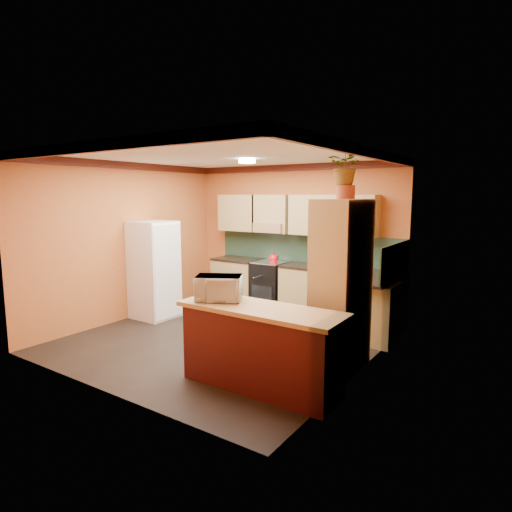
% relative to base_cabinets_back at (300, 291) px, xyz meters
% --- Properties ---
extents(room_shell, '(4.24, 4.24, 2.72)m').
position_rel_base_cabinets_back_xyz_m(room_shell, '(-0.29, -1.52, 1.65)').
color(room_shell, black).
rests_on(room_shell, ground).
extents(base_cabinets_back, '(3.65, 0.60, 0.88)m').
position_rel_base_cabinets_back_xyz_m(base_cabinets_back, '(0.00, 0.00, 0.00)').
color(base_cabinets_back, tan).
rests_on(base_cabinets_back, ground).
extents(countertop_back, '(3.65, 0.62, 0.04)m').
position_rel_base_cabinets_back_xyz_m(countertop_back, '(0.00, -0.00, 0.46)').
color(countertop_back, black).
rests_on(countertop_back, base_cabinets_back).
extents(stove, '(0.58, 0.58, 0.91)m').
position_rel_base_cabinets_back_xyz_m(stove, '(-0.63, -0.00, 0.02)').
color(stove, black).
rests_on(stove, ground).
extents(kettle, '(0.21, 0.21, 0.18)m').
position_rel_base_cabinets_back_xyz_m(kettle, '(-0.53, -0.05, 0.56)').
color(kettle, red).
rests_on(kettle, stove).
extents(sink, '(0.48, 0.40, 0.03)m').
position_rel_base_cabinets_back_xyz_m(sink, '(0.77, 0.00, 0.50)').
color(sink, silver).
rests_on(sink, countertop_back).
extents(base_cabinets_right, '(0.60, 0.80, 0.88)m').
position_rel_base_cabinets_back_xyz_m(base_cabinets_right, '(1.49, -0.67, 0.00)').
color(base_cabinets_right, tan).
rests_on(base_cabinets_right, ground).
extents(countertop_right, '(0.62, 0.80, 0.04)m').
position_rel_base_cabinets_back_xyz_m(countertop_right, '(1.49, -0.67, 0.46)').
color(countertop_right, black).
rests_on(countertop_right, base_cabinets_right).
extents(fridge, '(0.68, 0.66, 1.70)m').
position_rel_base_cabinets_back_xyz_m(fridge, '(-2.06, -1.55, 0.41)').
color(fridge, white).
rests_on(fridge, ground).
extents(pantry, '(0.48, 0.90, 2.10)m').
position_rel_base_cabinets_back_xyz_m(pantry, '(1.54, -1.83, 0.61)').
color(pantry, tan).
rests_on(pantry, ground).
extents(fern_pot, '(0.22, 0.22, 0.16)m').
position_rel_base_cabinets_back_xyz_m(fern_pot, '(1.54, -1.78, 1.74)').
color(fern_pot, maroon).
rests_on(fern_pot, pantry).
extents(fern, '(0.52, 0.49, 0.46)m').
position_rel_base_cabinets_back_xyz_m(fern, '(1.54, -1.78, 2.05)').
color(fern, tan).
rests_on(fern, fern_pot).
extents(breakfast_bar, '(1.80, 0.55, 0.88)m').
position_rel_base_cabinets_back_xyz_m(breakfast_bar, '(1.04, -2.86, 0.00)').
color(breakfast_bar, '#441012').
rests_on(breakfast_bar, ground).
extents(bar_top, '(1.90, 0.65, 0.05)m').
position_rel_base_cabinets_back_xyz_m(bar_top, '(1.04, -2.86, 0.47)').
color(bar_top, tan).
rests_on(bar_top, breakfast_bar).
extents(microwave, '(0.63, 0.57, 0.29)m').
position_rel_base_cabinets_back_xyz_m(microwave, '(0.45, -2.86, 0.63)').
color(microwave, white).
rests_on(microwave, bar_top).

